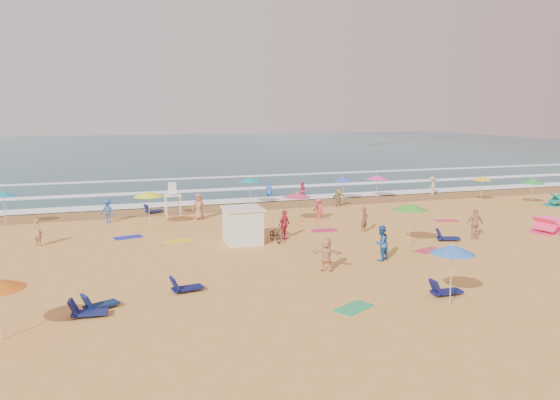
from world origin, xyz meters
name	(u,v)px	position (x,y,z in m)	size (l,w,h in m)	color
ground	(284,242)	(0.00, 0.00, 0.00)	(220.00, 220.00, 0.00)	gold
ocean	(153,149)	(0.00, 84.00, 0.00)	(220.00, 140.00, 0.18)	#0C4756
wet_sand	(235,207)	(0.00, 12.50, 0.01)	(220.00, 220.00, 0.00)	olive
surf_foam	(214,191)	(0.00, 21.32, 0.10)	(200.00, 18.70, 0.05)	white
cabana	(243,226)	(-2.40, 0.48, 1.00)	(2.00, 2.00, 2.00)	silver
cabana_roof	(243,208)	(-2.40, 0.48, 2.06)	(2.20, 2.20, 0.12)	silver
bicycle	(275,235)	(-0.50, 0.18, 0.43)	(0.58, 1.65, 0.87)	black
lifeguard_stand	(173,202)	(-5.24, 10.37, 1.05)	(1.20, 1.20, 2.10)	white
beach_umbrellas	(308,201)	(2.16, 1.65, 2.11)	(57.80, 31.69, 0.76)	#3748F9
loungers	(401,246)	(5.63, -3.75, 0.17)	(46.50, 23.75, 0.34)	#101750
towels	(371,251)	(3.81, -3.68, 0.01)	(46.74, 18.43, 0.03)	#CB5A19
popup_tents	(553,209)	(21.06, 1.08, 0.60)	(11.05, 10.04, 1.20)	#F43670
beachgoers	(280,216)	(1.00, 3.77, 0.83)	(48.43, 25.30, 2.11)	#21539D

